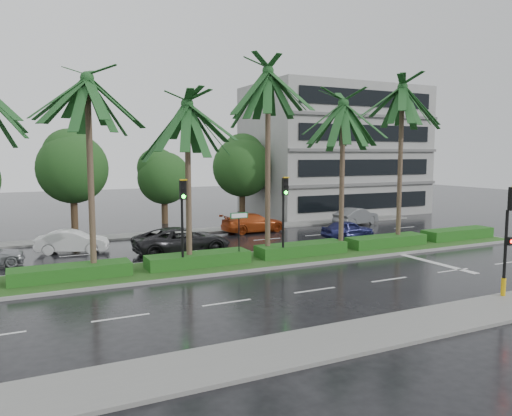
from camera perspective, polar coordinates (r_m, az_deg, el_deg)
name	(u,v)px	position (r m, az deg, el deg)	size (l,w,h in m)	color
ground	(261,266)	(25.50, 0.58, -6.67)	(120.00, 120.00, 0.00)	black
near_sidewalk	(402,327)	(17.36, 16.38, -12.95)	(40.00, 2.40, 0.12)	slate
far_sidewalk	(186,232)	(36.41, -7.99, -2.74)	(40.00, 2.00, 0.12)	slate
median	(252,261)	(26.36, -0.41, -6.07)	(36.00, 4.00, 0.15)	gray
hedge	(252,254)	(26.28, -0.41, -5.28)	(35.20, 1.40, 0.60)	#154C18
lane_markings	(316,262)	(26.62, 6.87, -6.15)	(34.00, 13.06, 0.01)	silver
palm_row	(230,101)	(25.39, -3.03, 12.13)	(26.30, 4.20, 10.61)	#48362A
signal_near	(508,236)	(21.69, 26.87, -2.89)	(0.34, 0.45, 4.36)	black
signal_median_left	(183,211)	(23.76, -8.38, -0.34)	(0.34, 0.42, 4.36)	black
signal_median_right	(284,206)	(25.97, 3.24, 0.27)	(0.34, 0.42, 4.36)	black
street_sign	(239,225)	(25.12, -1.95, -1.94)	(0.95, 0.09, 2.60)	black
bg_trees	(168,168)	(41.45, -9.99, 4.52)	(32.60, 5.25, 7.58)	#3E321C
building	(334,151)	(49.11, 8.89, 6.50)	(16.00, 10.00, 12.00)	gray
car_white	(72,241)	(30.67, -20.25, -3.61)	(3.98, 1.39, 1.31)	silver
car_darkgrey	(182,241)	(28.73, -8.43, -3.71)	(5.53, 2.55, 1.54)	black
car_red	(253,223)	(36.28, -0.30, -1.70)	(4.78, 1.94, 1.39)	#A53912
car_blue	(348,229)	(34.15, 10.43, -2.42)	(3.63, 1.46, 1.24)	navy
car_grey	(356,216)	(40.83, 11.36, -0.94)	(4.20, 1.47, 1.38)	#585B5E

